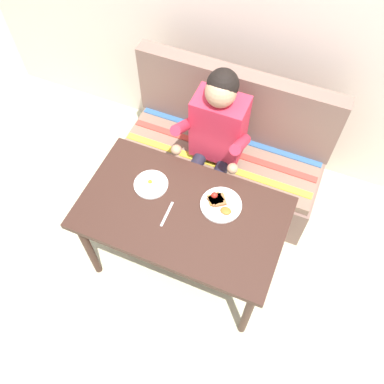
# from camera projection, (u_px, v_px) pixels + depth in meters

# --- Properties ---
(ground_plane) EXTENTS (8.00, 8.00, 0.00)m
(ground_plane) POSITION_uv_depth(u_px,v_px,m) (184.00, 262.00, 3.00)
(ground_plane) COLOR beige
(back_wall) EXTENTS (4.40, 0.10, 2.60)m
(back_wall) POSITION_uv_depth(u_px,v_px,m) (262.00, 0.00, 2.54)
(back_wall) COLOR beige
(back_wall) RESTS_ON ground
(table) EXTENTS (1.20, 0.70, 0.73)m
(table) POSITION_uv_depth(u_px,v_px,m) (182.00, 218.00, 2.46)
(table) COLOR #39221A
(table) RESTS_ON ground
(couch) EXTENTS (1.44, 0.56, 1.00)m
(couch) POSITION_uv_depth(u_px,v_px,m) (224.00, 157.00, 3.11)
(couch) COLOR #7A5E53
(couch) RESTS_ON ground
(person) EXTENTS (0.45, 0.61, 1.21)m
(person) POSITION_uv_depth(u_px,v_px,m) (215.00, 137.00, 2.68)
(person) COLOR #CE2B44
(person) RESTS_ON ground
(plate_breakfast) EXTENTS (0.24, 0.24, 0.05)m
(plate_breakfast) POSITION_uv_depth(u_px,v_px,m) (220.00, 204.00, 2.40)
(plate_breakfast) COLOR white
(plate_breakfast) RESTS_ON table
(plate_eggs) EXTENTS (0.21, 0.21, 0.04)m
(plate_eggs) POSITION_uv_depth(u_px,v_px,m) (151.00, 184.00, 2.48)
(plate_eggs) COLOR white
(plate_eggs) RESTS_ON table
(fork) EXTENTS (0.02, 0.17, 0.00)m
(fork) POSITION_uv_depth(u_px,v_px,m) (167.00, 214.00, 2.37)
(fork) COLOR silver
(fork) RESTS_ON table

